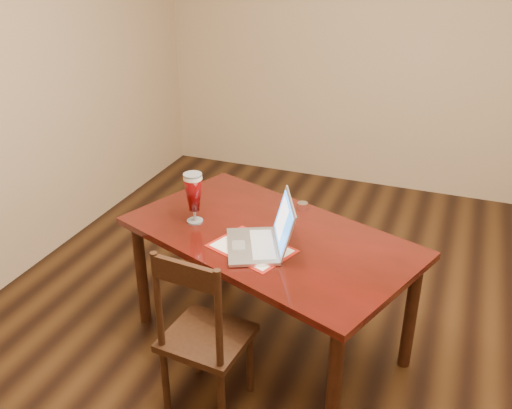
% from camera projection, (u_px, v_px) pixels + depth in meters
% --- Properties ---
extents(ground, '(5.00, 5.00, 0.00)m').
position_uv_depth(ground, '(336.00, 365.00, 3.13)').
color(ground, black).
rests_on(ground, ground).
extents(room_shell, '(4.51, 5.01, 2.71)m').
position_uv_depth(room_shell, '(363.00, 36.00, 2.34)').
color(room_shell, tan).
rests_on(room_shell, ground).
extents(dining_table, '(1.72, 1.33, 1.00)m').
position_uv_depth(dining_table, '(266.00, 246.00, 3.03)').
color(dining_table, '#450C09').
rests_on(dining_table, ground).
extents(dining_chair, '(0.42, 0.40, 0.91)m').
position_uv_depth(dining_chair, '(203.00, 336.00, 2.69)').
color(dining_chair, '#321A0E').
rests_on(dining_chair, ground).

